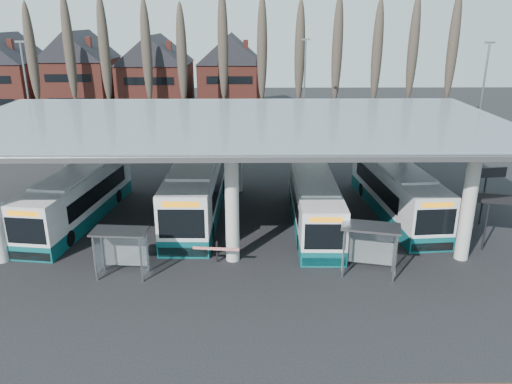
{
  "coord_description": "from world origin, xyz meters",
  "views": [
    {
      "loc": [
        0.93,
        -21.0,
        12.0
      ],
      "look_at": [
        1.26,
        7.0,
        2.17
      ],
      "focal_mm": 35.0,
      "sensor_mm": 36.0,
      "label": 1
    }
  ],
  "objects_px": {
    "shelter_2": "(370,238)",
    "bus_1": "(197,188)",
    "bus_2": "(314,202)",
    "bus_0": "(78,197)",
    "shelter_1": "(121,242)",
    "bus_3": "(396,190)"
  },
  "relations": [
    {
      "from": "shelter_2",
      "to": "bus_1",
      "type": "bearing_deg",
      "value": 152.12
    },
    {
      "from": "bus_2",
      "to": "bus_0",
      "type": "bearing_deg",
      "value": 177.62
    },
    {
      "from": "bus_1",
      "to": "shelter_1",
      "type": "bearing_deg",
      "value": -107.89
    },
    {
      "from": "bus_3",
      "to": "shelter_1",
      "type": "height_order",
      "value": "bus_3"
    },
    {
      "from": "bus_3",
      "to": "bus_0",
      "type": "bearing_deg",
      "value": 178.39
    },
    {
      "from": "bus_1",
      "to": "shelter_1",
      "type": "distance_m",
      "value": 8.65
    },
    {
      "from": "shelter_2",
      "to": "shelter_1",
      "type": "bearing_deg",
      "value": -166.23
    },
    {
      "from": "bus_0",
      "to": "shelter_2",
      "type": "bearing_deg",
      "value": -15.37
    },
    {
      "from": "bus_3",
      "to": "shelter_1",
      "type": "relative_size",
      "value": 4.36
    },
    {
      "from": "bus_0",
      "to": "bus_3",
      "type": "height_order",
      "value": "bus_3"
    },
    {
      "from": "bus_1",
      "to": "shelter_2",
      "type": "xyz_separation_m",
      "value": [
        9.19,
        -8.15,
        0.2
      ]
    },
    {
      "from": "bus_2",
      "to": "shelter_2",
      "type": "bearing_deg",
      "value": -71.03
    },
    {
      "from": "bus_2",
      "to": "shelter_1",
      "type": "bearing_deg",
      "value": -147.24
    },
    {
      "from": "bus_2",
      "to": "bus_3",
      "type": "relative_size",
      "value": 0.94
    },
    {
      "from": "bus_1",
      "to": "bus_3",
      "type": "xyz_separation_m",
      "value": [
        12.71,
        -0.1,
        -0.16
      ]
    },
    {
      "from": "bus_0",
      "to": "bus_1",
      "type": "relative_size",
      "value": 0.9
    },
    {
      "from": "bus_2",
      "to": "shelter_2",
      "type": "xyz_separation_m",
      "value": [
        1.97,
        -6.17,
        0.43
      ]
    },
    {
      "from": "bus_1",
      "to": "bus_2",
      "type": "distance_m",
      "value": 7.49
    },
    {
      "from": "shelter_1",
      "to": "shelter_2",
      "type": "distance_m",
      "value": 12.05
    },
    {
      "from": "bus_0",
      "to": "bus_1",
      "type": "distance_m",
      "value": 7.32
    },
    {
      "from": "bus_1",
      "to": "bus_2",
      "type": "height_order",
      "value": "bus_1"
    },
    {
      "from": "bus_0",
      "to": "bus_2",
      "type": "relative_size",
      "value": 1.05
    }
  ]
}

